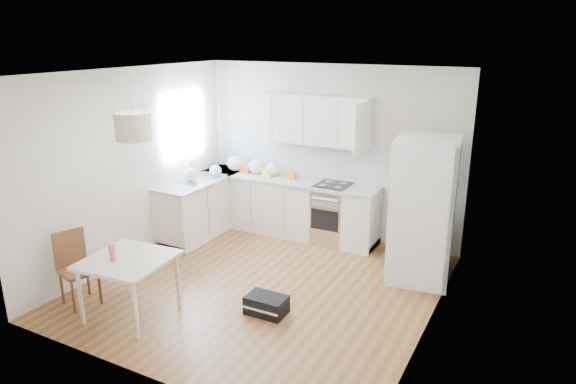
% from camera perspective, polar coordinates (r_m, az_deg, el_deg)
% --- Properties ---
extents(floor, '(4.20, 4.20, 0.00)m').
position_cam_1_polar(floor, '(6.76, -2.82, -10.37)').
color(floor, brown).
rests_on(floor, ground).
extents(ceiling, '(4.20, 4.20, 0.00)m').
position_cam_1_polar(ceiling, '(6.01, -3.20, 13.13)').
color(ceiling, white).
rests_on(ceiling, wall_back).
extents(wall_back, '(4.20, 0.00, 4.20)m').
position_cam_1_polar(wall_back, '(8.07, 4.65, 4.42)').
color(wall_back, beige).
rests_on(wall_back, floor).
extents(wall_left, '(0.00, 4.20, 4.20)m').
position_cam_1_polar(wall_left, '(7.51, -16.94, 2.77)').
color(wall_left, beige).
rests_on(wall_left, floor).
extents(wall_right, '(0.00, 4.20, 4.20)m').
position_cam_1_polar(wall_right, '(5.53, 16.11, -2.22)').
color(wall_right, beige).
rests_on(wall_right, floor).
extents(window_glassblock, '(0.02, 1.00, 1.00)m').
position_cam_1_polar(window_glassblock, '(8.25, -11.54, 7.26)').
color(window_glassblock, '#BFE0F9').
rests_on(window_glassblock, wall_left).
extents(cabinets_back, '(3.00, 0.60, 0.88)m').
position_cam_1_polar(cabinets_back, '(8.30, -0.13, -1.68)').
color(cabinets_back, silver).
rests_on(cabinets_back, floor).
extents(cabinets_left, '(0.60, 1.80, 0.88)m').
position_cam_1_polar(cabinets_left, '(8.44, -9.28, -1.60)').
color(cabinets_left, silver).
rests_on(cabinets_left, floor).
extents(counter_back, '(3.02, 0.64, 0.04)m').
position_cam_1_polar(counter_back, '(8.16, -0.13, 1.38)').
color(counter_back, '#B3B5B8').
rests_on(counter_back, cabinets_back).
extents(counter_left, '(0.64, 1.82, 0.04)m').
position_cam_1_polar(counter_left, '(8.30, -9.43, 1.41)').
color(counter_left, '#B3B5B8').
rests_on(counter_left, cabinets_left).
extents(backsplash_back, '(3.00, 0.01, 0.58)m').
position_cam_1_polar(backsplash_back, '(8.34, 0.81, 3.91)').
color(backsplash_back, white).
rests_on(backsplash_back, wall_back).
extents(backsplash_left, '(0.01, 1.80, 0.58)m').
position_cam_1_polar(backsplash_left, '(8.40, -11.14, 3.69)').
color(backsplash_left, white).
rests_on(backsplash_left, wall_left).
extents(upper_cabinets, '(1.70, 0.32, 0.75)m').
position_cam_1_polar(upper_cabinets, '(7.88, 3.26, 8.04)').
color(upper_cabinets, silver).
rests_on(upper_cabinets, wall_back).
extents(range_oven, '(0.50, 0.61, 0.88)m').
position_cam_1_polar(range_oven, '(7.98, 4.96, -2.54)').
color(range_oven, silver).
rests_on(range_oven, floor).
extents(sink, '(0.50, 0.80, 0.16)m').
position_cam_1_polar(sink, '(8.26, -9.65, 1.43)').
color(sink, silver).
rests_on(sink, counter_left).
extents(refrigerator, '(1.01, 1.05, 1.88)m').
position_cam_1_polar(refrigerator, '(6.89, 14.92, -1.90)').
color(refrigerator, white).
rests_on(refrigerator, floor).
extents(dining_table, '(0.97, 0.97, 0.71)m').
position_cam_1_polar(dining_table, '(6.10, -17.31, -7.71)').
color(dining_table, beige).
rests_on(dining_table, floor).
extents(dining_chair, '(0.47, 0.47, 0.90)m').
position_cam_1_polar(dining_chair, '(6.63, -22.25, -7.99)').
color(dining_chair, '#522D18').
rests_on(dining_chair, floor).
extents(drink_bottle, '(0.08, 0.08, 0.23)m').
position_cam_1_polar(drink_bottle, '(6.02, -18.96, -6.23)').
color(drink_bottle, '#E64064').
rests_on(drink_bottle, dining_table).
extents(gym_bag, '(0.47, 0.31, 0.22)m').
position_cam_1_polar(gym_bag, '(6.11, -2.41, -12.40)').
color(gym_bag, black).
rests_on(gym_bag, floor).
extents(pendant_lamp, '(0.43, 0.43, 0.30)m').
position_cam_1_polar(pendant_lamp, '(5.71, -16.85, 6.96)').
color(pendant_lamp, beige).
rests_on(pendant_lamp, ceiling).
extents(grocery_bag_a, '(0.28, 0.24, 0.26)m').
position_cam_1_polar(grocery_bag_a, '(8.63, -5.89, 3.17)').
color(grocery_bag_a, white).
rests_on(grocery_bag_a, counter_back).
extents(grocery_bag_b, '(0.28, 0.23, 0.25)m').
position_cam_1_polar(grocery_bag_b, '(8.44, -3.53, 2.88)').
color(grocery_bag_b, white).
rests_on(grocery_bag_b, counter_back).
extents(grocery_bag_c, '(0.24, 0.21, 0.22)m').
position_cam_1_polar(grocery_bag_c, '(8.29, -1.69, 2.55)').
color(grocery_bag_c, white).
rests_on(grocery_bag_c, counter_back).
extents(grocery_bag_d, '(0.20, 0.17, 0.18)m').
position_cam_1_polar(grocery_bag_d, '(8.37, -8.06, 2.38)').
color(grocery_bag_d, white).
rests_on(grocery_bag_d, counter_back).
extents(grocery_bag_e, '(0.23, 0.20, 0.21)m').
position_cam_1_polar(grocery_bag_e, '(8.13, -10.77, 1.92)').
color(grocery_bag_e, white).
rests_on(grocery_bag_e, counter_left).
extents(snack_orange, '(0.17, 0.11, 0.11)m').
position_cam_1_polar(snack_orange, '(8.13, 0.35, 1.88)').
color(snack_orange, orange).
rests_on(snack_orange, counter_back).
extents(snack_yellow, '(0.17, 0.11, 0.11)m').
position_cam_1_polar(snack_yellow, '(8.30, -2.32, 2.18)').
color(snack_yellow, yellow).
rests_on(snack_yellow, counter_back).
extents(snack_red, '(0.17, 0.11, 0.11)m').
position_cam_1_polar(snack_red, '(8.52, -4.76, 2.53)').
color(snack_red, '#B52C16').
rests_on(snack_red, counter_back).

